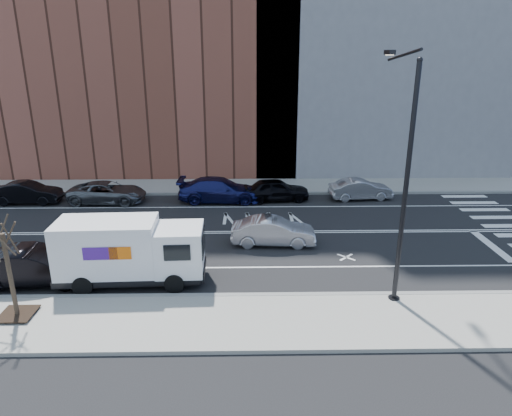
{
  "coord_description": "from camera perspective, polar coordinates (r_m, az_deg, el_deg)",
  "views": [
    {
      "loc": [
        1.38,
        -22.93,
        9.12
      ],
      "look_at": [
        1.78,
        -0.06,
        1.4
      ],
      "focal_mm": 32.0,
      "sensor_mm": 36.0,
      "label": 1
    }
  ],
  "objects": [
    {
      "name": "ground",
      "position": [
        24.71,
        -4.14,
        -3.06
      ],
      "size": [
        120.0,
        120.0,
        0.0
      ],
      "primitive_type": "plane",
      "color": "black",
      "rests_on": "ground"
    },
    {
      "name": "sidewalk_near",
      "position": [
        16.83,
        -5.71,
        -13.96
      ],
      "size": [
        44.0,
        3.6,
        0.15
      ],
      "primitive_type": "cube",
      "color": "gray",
      "rests_on": "ground"
    },
    {
      "name": "sidewalk_far",
      "position": [
        33.02,
        -3.36,
        2.72
      ],
      "size": [
        44.0,
        3.6,
        0.15
      ],
      "primitive_type": "cube",
      "color": "gray",
      "rests_on": "ground"
    },
    {
      "name": "curb_near",
      "position": [
        18.36,
        -5.27,
        -10.91
      ],
      "size": [
        44.0,
        0.25,
        0.17
      ],
      "primitive_type": "cube",
      "color": "gray",
      "rests_on": "ground"
    },
    {
      "name": "curb_far",
      "position": [
        31.29,
        -3.49,
        1.83
      ],
      "size": [
        44.0,
        0.25,
        0.17
      ],
      "primitive_type": "cube",
      "color": "gray",
      "rests_on": "ground"
    },
    {
      "name": "road_markings",
      "position": [
        24.71,
        -4.14,
        -3.05
      ],
      "size": [
        40.0,
        8.6,
        0.01
      ],
      "primitive_type": null,
      "color": "white",
      "rests_on": "ground"
    },
    {
      "name": "bldg_brick",
      "position": [
        39.7,
        -15.71,
        20.72
      ],
      "size": [
        26.0,
        10.0,
        22.0
      ],
      "primitive_type": "cube",
      "color": "brown",
      "rests_on": "ground"
    },
    {
      "name": "bldg_concrete",
      "position": [
        40.15,
        15.67,
        23.57
      ],
      "size": [
        20.0,
        10.0,
        26.0
      ],
      "primitive_type": "cube",
      "color": "slate",
      "rests_on": "ground"
    },
    {
      "name": "streetlight",
      "position": [
        17.45,
        17.88,
        4.35
      ],
      "size": [
        0.44,
        4.02,
        9.34
      ],
      "color": "black",
      "rests_on": "ground"
    },
    {
      "name": "street_tree",
      "position": [
        18.44,
        -28.23,
        -8.32
      ],
      "size": [
        1.2,
        1.2,
        3.75
      ],
      "color": "black",
      "rests_on": "ground"
    },
    {
      "name": "fedex_van",
      "position": [
        19.58,
        -15.54,
        -5.15
      ],
      "size": [
        6.12,
        2.34,
        2.76
      ],
      "rotation": [
        0.0,
        0.0,
        0.04
      ],
      "color": "black",
      "rests_on": "ground"
    },
    {
      "name": "far_parked_b",
      "position": [
        32.76,
        -26.66,
        1.72
      ],
      "size": [
        4.24,
        1.53,
        1.39
      ],
      "primitive_type": "imported",
      "rotation": [
        0.0,
        0.0,
        1.59
      ],
      "color": "black",
      "rests_on": "ground"
    },
    {
      "name": "far_parked_c",
      "position": [
        30.95,
        -18.09,
        1.88
      ],
      "size": [
        4.95,
        2.4,
        1.36
      ],
      "primitive_type": "imported",
      "rotation": [
        0.0,
        0.0,
        1.54
      ],
      "color": "#575B60",
      "rests_on": "ground"
    },
    {
      "name": "far_parked_d",
      "position": [
        29.72,
        -4.55,
        2.29
      ],
      "size": [
        5.42,
        2.33,
        1.55
      ],
      "primitive_type": "imported",
      "rotation": [
        0.0,
        0.0,
        1.54
      ],
      "color": "navy",
      "rests_on": "ground"
    },
    {
      "name": "far_parked_e",
      "position": [
        29.84,
        2.54,
        2.3
      ],
      "size": [
        4.43,
        2.14,
        1.46
      ],
      "primitive_type": "imported",
      "rotation": [
        0.0,
        0.0,
        1.67
      ],
      "color": "black",
      "rests_on": "ground"
    },
    {
      "name": "far_parked_f",
      "position": [
        30.89,
        12.95,
        2.29
      ],
      "size": [
        4.19,
        1.81,
        1.34
      ],
      "primitive_type": "imported",
      "rotation": [
        0.0,
        0.0,
        1.67
      ],
      "color": "#9D9DA2",
      "rests_on": "ground"
    },
    {
      "name": "driving_sedan",
      "position": [
        22.92,
        2.19,
        -2.94
      ],
      "size": [
        4.27,
        1.68,
        1.38
      ],
      "primitive_type": "imported",
      "rotation": [
        0.0,
        0.0,
        1.52
      ],
      "color": "#B9B8BE",
      "rests_on": "ground"
    },
    {
      "name": "near_parked_rear_a",
      "position": [
        21.12,
        -25.94,
        -6.58
      ],
      "size": [
        4.93,
        2.01,
        1.59
      ],
      "primitive_type": "imported",
      "rotation": [
        0.0,
        0.0,
        1.64
      ],
      "color": "black",
      "rests_on": "ground"
    }
  ]
}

